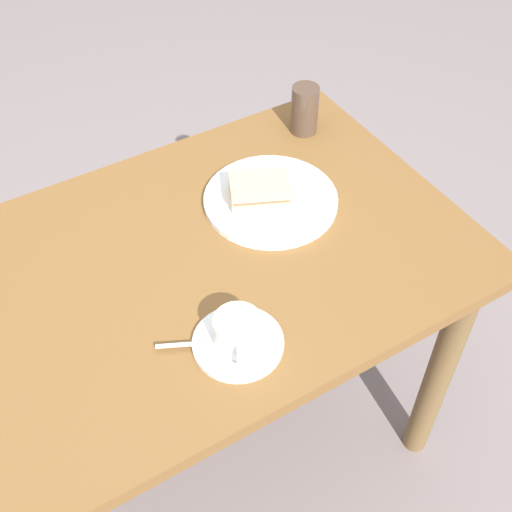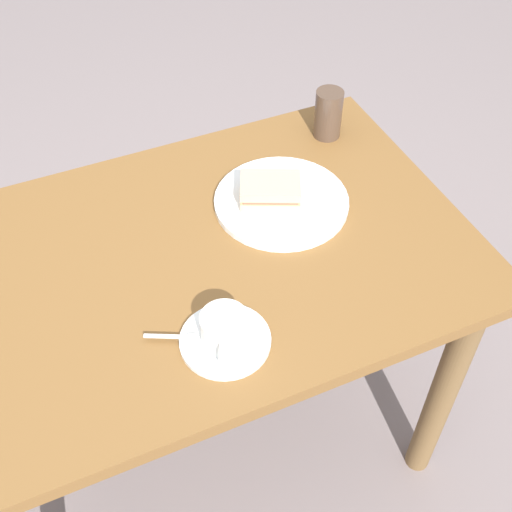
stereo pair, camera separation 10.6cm
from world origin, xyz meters
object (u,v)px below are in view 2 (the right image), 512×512
coffee_cup (224,329)px  dining_table (198,298)px  spoon (181,337)px  coffee_saucer (225,340)px  sandwich_plate (281,202)px  sandwich_front (270,191)px  drinking_glass (328,114)px

coffee_cup → dining_table: bearing=84.4°
coffee_cup → spoon: 0.08m
coffee_saucer → coffee_cup: coffee_cup is taller
sandwich_plate → sandwich_front: bearing=159.0°
sandwich_front → coffee_cup: size_ratio=1.40×
dining_table → spoon: (-0.09, -0.18, 0.14)m
coffee_saucer → sandwich_front: bearing=52.9°
sandwich_plate → coffee_cup: 0.38m
coffee_saucer → drinking_glass: (0.44, 0.46, 0.05)m
dining_table → spoon: 0.25m
dining_table → sandwich_front: 0.27m
dining_table → coffee_saucer: 0.26m
sandwich_front → spoon: (-0.29, -0.26, -0.03)m
coffee_saucer → spoon: size_ratio=1.72×
coffee_saucer → coffee_cup: (-0.00, -0.00, 0.04)m
sandwich_front → coffee_saucer: (-0.22, -0.29, -0.03)m
dining_table → coffee_cup: 0.28m
coffee_saucer → spoon: bearing=154.0°
drinking_glass → coffee_saucer: bearing=-134.0°
sandwich_plate → spoon: 0.40m
dining_table → coffee_cup: (-0.02, -0.22, 0.17)m
sandwich_plate → coffee_cup: coffee_cup is taller
drinking_glass → sandwich_plate: bearing=-138.8°
sandwich_front → coffee_cup: 0.37m
spoon → coffee_saucer: bearing=-26.0°
dining_table → drinking_glass: (0.42, 0.24, 0.19)m
sandwich_front → spoon: sandwich_front is taller
spoon → sandwich_front: bearing=41.7°
coffee_cup → coffee_saucer: bearing=63.0°
coffee_cup → drinking_glass: size_ratio=0.90×
coffee_saucer → coffee_cup: size_ratio=1.53×
dining_table → sandwich_plate: 0.27m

